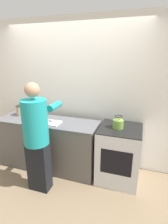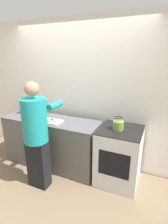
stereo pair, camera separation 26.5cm
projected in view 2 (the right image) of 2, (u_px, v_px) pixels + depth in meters
The scene contains 10 objects.
ground_plane at pixel (60, 177), 2.97m from camera, with size 12.00×12.00×0.00m, color #7A664C.
wall_back at pixel (78, 94), 3.21m from camera, with size 8.00×0.05×2.60m.
counter at pixel (51, 142), 3.21m from camera, with size 1.78×0.58×0.90m.
oven at pixel (119, 156), 2.77m from camera, with size 0.65×0.66×0.91m.
person at pixel (36, 133), 2.54m from camera, with size 0.40×0.63×1.64m.
cutting_board at pixel (52, 121), 2.95m from camera, with size 0.35×0.23×0.02m.
knife at pixel (54, 121), 2.94m from camera, with size 0.19×0.10×0.01m.
kettle at pixel (118, 124), 2.60m from camera, with size 0.16×0.16×0.19m.
bowl_prep at pixel (34, 114), 3.23m from camera, with size 0.15×0.15×0.08m.
canister_jar at pixel (26, 109), 3.36m from camera, with size 0.17×0.17×0.19m.
Camera 2 is at (1.39, -2.10, 1.96)m, focal length 28.00 mm.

